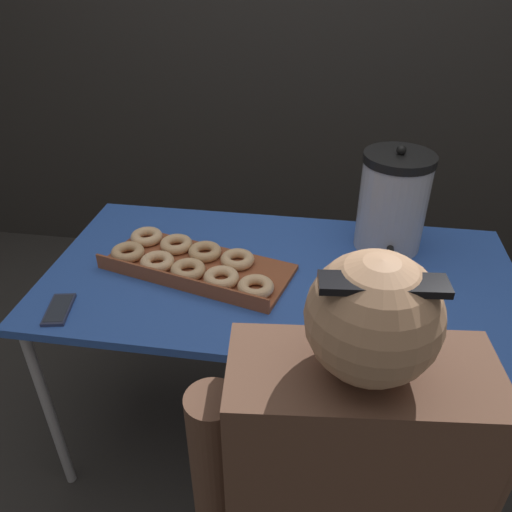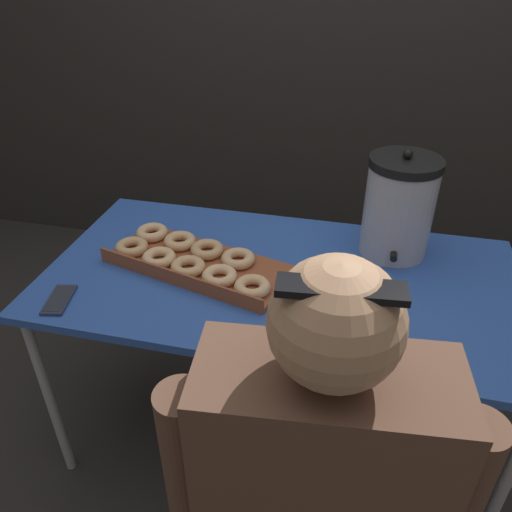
# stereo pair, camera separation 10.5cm
# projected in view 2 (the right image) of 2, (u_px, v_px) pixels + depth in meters

# --- Properties ---
(ground_plane) EXTENTS (12.00, 12.00, 0.00)m
(ground_plane) POSITION_uv_depth(u_px,v_px,m) (276.00, 427.00, 2.01)
(ground_plane) COLOR #2D2B28
(back_wall) EXTENTS (6.00, 0.11, 2.72)m
(back_wall) POSITION_uv_depth(u_px,v_px,m) (337.00, 12.00, 2.36)
(back_wall) COLOR #282623
(back_wall) RESTS_ON ground
(folding_table) EXTENTS (1.51, 0.78, 0.75)m
(folding_table) POSITION_uv_depth(u_px,v_px,m) (280.00, 286.00, 1.63)
(folding_table) COLOR #2D56B2
(folding_table) RESTS_ON ground
(donut_box) EXTENTS (0.65, 0.40, 0.05)m
(donut_box) POSITION_uv_depth(u_px,v_px,m) (194.00, 260.00, 1.64)
(donut_box) COLOR brown
(donut_box) RESTS_ON folding_table
(coffee_urn) EXTENTS (0.23, 0.26, 0.37)m
(coffee_urn) POSITION_uv_depth(u_px,v_px,m) (399.00, 207.00, 1.64)
(coffee_urn) COLOR #B7B7BC
(coffee_urn) RESTS_ON folding_table
(cell_phone) EXTENTS (0.09, 0.15, 0.01)m
(cell_phone) POSITION_uv_depth(u_px,v_px,m) (59.00, 300.00, 1.49)
(cell_phone) COLOR #2D334C
(cell_phone) RESTS_ON folding_table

